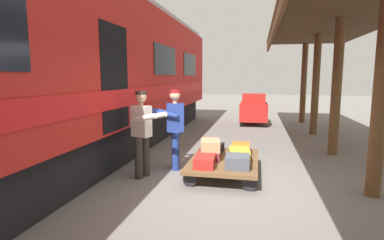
% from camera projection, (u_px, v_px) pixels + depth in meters
% --- Properties ---
extents(ground_plane, '(60.00, 60.00, 0.00)m').
position_uv_depth(ground_plane, '(231.00, 185.00, 5.59)').
color(ground_plane, slate).
extents(train_car, '(3.03, 18.58, 4.00)m').
position_uv_depth(train_car, '(46.00, 73.00, 6.08)').
color(train_car, '#B21E19').
rests_on(train_car, ground_plane).
extents(luggage_cart, '(1.34, 1.98, 0.33)m').
position_uv_depth(luggage_cart, '(224.00, 161.00, 6.15)').
color(luggage_cart, brown).
rests_on(luggage_cart, ground_plane).
extents(suitcase_orange_carryall, '(0.40, 0.47, 0.22)m').
position_uv_depth(suitcase_orange_carryall, '(241.00, 148.00, 6.60)').
color(suitcase_orange_carryall, '#CC6B23').
rests_on(suitcase_orange_carryall, luggage_cart).
extents(suitcase_red_plastic, '(0.40, 0.65, 0.19)m').
position_uv_depth(suitcase_red_plastic, '(205.00, 161.00, 5.67)').
color(suitcase_red_plastic, '#AD231E').
rests_on(suitcase_red_plastic, luggage_cart).
extents(suitcase_burgundy_valise, '(0.48, 0.61, 0.17)m').
position_uv_depth(suitcase_burgundy_valise, '(209.00, 154.00, 6.20)').
color(suitcase_burgundy_valise, maroon).
rests_on(suitcase_burgundy_valise, luggage_cart).
extents(suitcase_yellow_case, '(0.46, 0.60, 0.23)m').
position_uv_depth(suitcase_yellow_case, '(239.00, 154.00, 6.07)').
color(suitcase_yellow_case, gold).
rests_on(suitcase_yellow_case, luggage_cart).
extents(suitcase_black_hardshell, '(0.44, 0.53, 0.17)m').
position_uv_depth(suitcase_black_hardshell, '(213.00, 148.00, 6.73)').
color(suitcase_black_hardshell, black).
rests_on(suitcase_black_hardshell, luggage_cart).
extents(suitcase_slate_roller, '(0.44, 0.47, 0.23)m').
position_uv_depth(suitcase_slate_roller, '(238.00, 162.00, 5.54)').
color(suitcase_slate_roller, '#4C515B').
rests_on(suitcase_slate_roller, luggage_cart).
extents(suitcase_tan_vintage, '(0.45, 0.59, 0.21)m').
position_uv_depth(suitcase_tan_vintage, '(210.00, 145.00, 6.15)').
color(suitcase_tan_vintage, tan).
rests_on(suitcase_tan_vintage, suitcase_burgundy_valise).
extents(porter_in_overalls, '(0.73, 0.56, 1.70)m').
position_uv_depth(porter_in_overalls, '(174.00, 127.00, 6.47)').
color(porter_in_overalls, navy).
rests_on(porter_in_overalls, ground_plane).
extents(porter_by_door, '(0.73, 0.57, 1.70)m').
position_uv_depth(porter_by_door, '(142.00, 131.00, 5.93)').
color(porter_by_door, '#332D28').
rests_on(porter_by_door, ground_plane).
extents(baggage_tug, '(1.12, 1.71, 1.30)m').
position_uv_depth(baggage_tug, '(254.00, 110.00, 12.60)').
color(baggage_tug, '#B21E19').
rests_on(baggage_tug, ground_plane).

